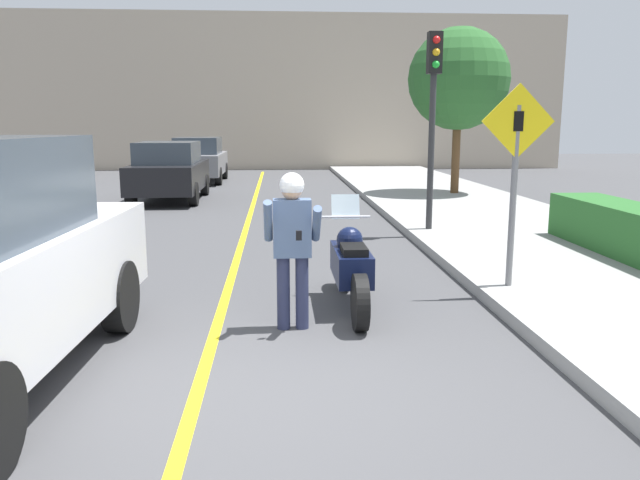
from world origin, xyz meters
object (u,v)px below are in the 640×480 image
at_px(motorcycle, 351,266).
at_px(parked_car_grey, 199,159).
at_px(person_biker, 292,235).
at_px(crossing_sign, 515,166).
at_px(parked_car_black, 169,171).
at_px(street_tree, 459,79).
at_px(traffic_light, 433,94).

bearing_deg(motorcycle, parked_car_grey, 102.88).
bearing_deg(motorcycle, person_biker, -133.30).
bearing_deg(parked_car_grey, crossing_sign, -70.27).
bearing_deg(parked_car_black, person_biker, -74.48).
height_order(street_tree, parked_car_grey, street_tree).
relative_size(motorcycle, traffic_light, 0.63).
distance_m(person_biker, traffic_light, 6.33).
bearing_deg(motorcycle, crossing_sign, 8.28).
xyz_separation_m(person_biker, parked_car_black, (-3.24, 11.66, -0.17)).
bearing_deg(parked_car_black, parked_car_grey, 88.70).
bearing_deg(traffic_light, motorcycle, -114.15).
relative_size(person_biker, street_tree, 0.35).
bearing_deg(parked_car_black, street_tree, 0.44).
bearing_deg(motorcycle, street_tree, 68.21).
bearing_deg(parked_car_grey, motorcycle, -77.12).
distance_m(motorcycle, person_biker, 1.17).
bearing_deg(street_tree, crossing_sign, -102.29).
bearing_deg(parked_car_grey, street_tree, -34.97).
distance_m(motorcycle, traffic_light, 5.57).
bearing_deg(street_tree, traffic_light, -110.00).
bearing_deg(parked_car_black, motorcycle, -70.07).
relative_size(traffic_light, parked_car_black, 0.88).
xyz_separation_m(motorcycle, crossing_sign, (2.06, 0.30, 1.16)).
distance_m(person_biker, street_tree, 13.01).
distance_m(person_biker, parked_car_black, 12.10).
relative_size(motorcycle, street_tree, 0.49).
distance_m(motorcycle, crossing_sign, 2.39).
relative_size(person_biker, parked_car_black, 0.40).
bearing_deg(person_biker, parked_car_black, 105.52).
distance_m(street_tree, parked_car_black, 8.73).
height_order(crossing_sign, street_tree, street_tree).
relative_size(street_tree, parked_car_black, 1.13).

